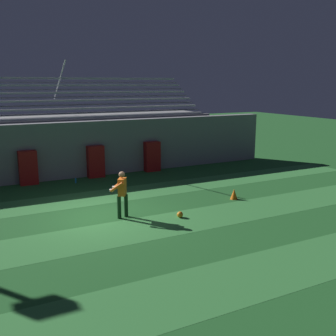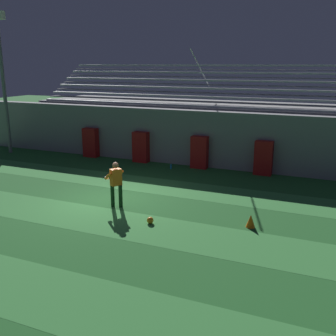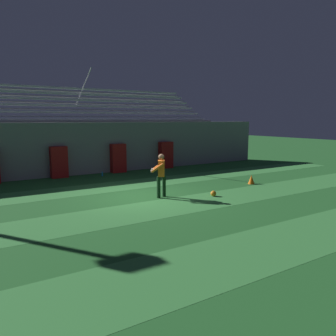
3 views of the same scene
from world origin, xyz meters
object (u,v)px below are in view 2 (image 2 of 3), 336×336
Objects in this scene: traffic_cone at (251,221)px; padding_pillar_far_right at (263,158)px; padding_pillar_gate_left at (141,147)px; goalkeeper at (116,181)px; floodlight_pole at (2,66)px; water_bottle at (171,167)px; soccer_ball at (150,220)px; padding_pillar_gate_right at (199,152)px; padding_pillar_far_left at (91,143)px.

padding_pillar_far_right is at bearing 96.54° from traffic_cone.
goalkeeper reaches higher than padding_pillar_gate_left.
floodlight_pole is (-14.47, -0.96, 4.15)m from padding_pillar_far_right.
padding_pillar_gate_left is 2.25m from water_bottle.
soccer_ball is at bearing -27.78° from floodlight_pole.
water_bottle is (-0.22, 5.68, -0.83)m from goalkeeper.
padding_pillar_far_right is at bearing 9.41° from water_bottle.
padding_pillar_gate_right reaches higher than water_bottle.
traffic_cone is (7.11, -6.37, -0.59)m from padding_pillar_gate_left.
floodlight_pole is (-8.09, -0.96, 4.15)m from padding_pillar_gate_left.
padding_pillar_gate_right and padding_pillar_far_left have the same top height.
traffic_cone is at bearing -41.84° from padding_pillar_gate_left.
padding_pillar_far_right is (9.50, 0.00, 0.00)m from padding_pillar_far_left.
padding_pillar_gate_right is 6.49m from goalkeeper.
floodlight_pole is 16.82m from traffic_cone.
goalkeeper is at bearing -70.75° from padding_pillar_gate_left.
traffic_cone is at bearing -19.59° from floodlight_pole.
water_bottle is (5.14, -0.72, -0.68)m from padding_pillar_far_left.
padding_pillar_far_right reaches higher than water_bottle.
goalkeeper reaches higher than padding_pillar_far_right.
padding_pillar_gate_left is 9.57m from traffic_cone.
padding_pillar_far_right is (3.14, 0.00, 0.00)m from padding_pillar_gate_right.
soccer_ball is (-2.34, -7.35, -0.69)m from padding_pillar_far_right.
padding_pillar_gate_left is at bearing 118.81° from soccer_ball.
padding_pillar_far_right is 3.81× the size of traffic_cone.
goalkeeper is 3.98× the size of traffic_cone.
goalkeeper is 2.21m from soccer_ball.
padding_pillar_gate_left reaches higher than water_bottle.
padding_pillar_far_right is 4.48m from water_bottle.
padding_pillar_gate_left is 3.12m from padding_pillar_far_left.
padding_pillar_far_left is (-3.12, 0.00, 0.00)m from padding_pillar_gate_left.
padding_pillar_gate_right is 12.11m from floodlight_pole.
goalkeeper is at bearing 152.38° from soccer_ball.
padding_pillar_far_right reaches higher than traffic_cone.
padding_pillar_far_right is at bearing 0.00° from padding_pillar_gate_right.
traffic_cone is (3.07, 0.98, 0.10)m from soccer_ball.
traffic_cone is 7.61m from water_bottle.
padding_pillar_gate_left and padding_pillar_far_right have the same top height.
padding_pillar_far_right is 7.28× the size of soccer_ball.
water_bottle is at bearing 132.07° from traffic_cone.
floodlight_pole is at bearing 160.41° from traffic_cone.
padding_pillar_gate_right is 0.21× the size of floodlight_pole.
padding_pillar_gate_right and padding_pillar_far_right have the same top height.
padding_pillar_far_right is at bearing 0.00° from padding_pillar_far_left.
padding_pillar_gate_right is 1.58m from water_bottle.
padding_pillar_gate_right is 1.00× the size of padding_pillar_far_left.
goalkeeper reaches higher than soccer_ball.
traffic_cone is (4.88, 0.03, -0.74)m from goalkeeper.
padding_pillar_far_right is 6.44m from traffic_cone.
water_bottle is at bearing -8.02° from padding_pillar_far_left.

